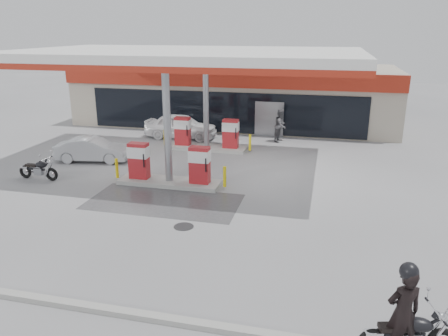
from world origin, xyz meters
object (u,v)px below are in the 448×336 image
object	(u,v)px
parked_motorcycle	(39,170)
hatchback_silver	(93,149)
pump_island_near	(169,169)
main_motorcycle	(409,335)
biker_main	(403,313)
attendant	(281,126)
parked_car_left	(148,115)
sedan_white	(181,126)
pump_island_far	(206,137)

from	to	relation	value
parked_motorcycle	hatchback_silver	world-z (taller)	hatchback_silver
pump_island_near	hatchback_silver	world-z (taller)	pump_island_near
main_motorcycle	biker_main	size ratio (longest dim) A/B	1.01
main_motorcycle	biker_main	world-z (taller)	biker_main
attendant	parked_car_left	distance (m)	10.48
main_motorcycle	sedan_white	distance (m)	20.14
main_motorcycle	attendant	world-z (taller)	attendant
pump_island_far	sedan_white	distance (m)	3.16
pump_island_far	attendant	size ratio (longest dim) A/B	2.63
pump_island_near	parked_motorcycle	world-z (taller)	pump_island_near
pump_island_near	main_motorcycle	size ratio (longest dim) A/B	2.52
pump_island_far	parked_motorcycle	distance (m)	9.04
parked_motorcycle	attendant	size ratio (longest dim) A/B	1.03
biker_main	attendant	distance (m)	18.21
pump_island_near	parked_motorcycle	bearing A→B (deg)	-172.37
biker_main	parked_car_left	world-z (taller)	biker_main
sedan_white	main_motorcycle	bearing A→B (deg)	-148.42
main_motorcycle	hatchback_silver	world-z (taller)	hatchback_silver
pump_island_far	parked_car_left	world-z (taller)	pump_island_far
pump_island_far	attendant	world-z (taller)	attendant
biker_main	parked_motorcycle	size ratio (longest dim) A/B	1.01
pump_island_far	attendant	distance (m)	4.77
attendant	parked_car_left	xyz separation A→B (m)	(-9.98, 3.20, -0.39)
pump_island_near	parked_motorcycle	size ratio (longest dim) A/B	2.56
pump_island_near	parked_motorcycle	distance (m)	6.01
main_motorcycle	attendant	xyz separation A→B (m)	(-4.70, 17.58, 0.50)
main_motorcycle	attendant	size ratio (longest dim) A/B	1.05
biker_main	pump_island_far	bearing A→B (deg)	-81.45
biker_main	parked_motorcycle	distance (m)	16.43
pump_island_near	attendant	xyz separation A→B (m)	(3.85, 8.80, 0.27)
pump_island_far	sedan_white	world-z (taller)	pump_island_far
hatchback_silver	parked_car_left	world-z (taller)	hatchback_silver
sedan_white	parked_car_left	size ratio (longest dim) A/B	1.11
pump_island_far	main_motorcycle	xyz separation A→B (m)	(8.55, -14.78, -0.24)
pump_island_near	main_motorcycle	distance (m)	12.26
parked_motorcycle	pump_island_far	bearing A→B (deg)	50.60
sedan_white	parked_motorcycle	bearing A→B (deg)	156.81
pump_island_far	sedan_white	size ratio (longest dim) A/B	1.15
pump_island_near	sedan_white	size ratio (longest dim) A/B	1.15
sedan_white	hatchback_silver	distance (m)	6.44
sedan_white	biker_main	bearing A→B (deg)	-148.96
hatchback_silver	pump_island_far	bearing A→B (deg)	-64.53
attendant	sedan_white	bearing A→B (deg)	111.45
pump_island_near	parked_car_left	bearing A→B (deg)	117.02
parked_motorcycle	parked_car_left	distance (m)	12.80
pump_island_near	biker_main	world-z (taller)	biker_main
pump_island_far	parked_motorcycle	world-z (taller)	pump_island_far
parked_car_left	hatchback_silver	bearing A→B (deg)	173.94
pump_island_far	attendant	xyz separation A→B (m)	(3.85, 2.80, 0.27)
parked_motorcycle	hatchback_silver	xyz separation A→B (m)	(0.90, 3.19, 0.16)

